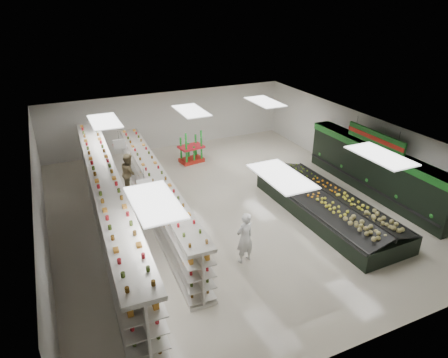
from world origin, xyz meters
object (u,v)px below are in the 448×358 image
gondola_center (156,196)px  shopper_background (129,173)px  gondola_left (109,208)px  produce_island (327,205)px  shopper_main (245,238)px  soda_endcap (191,148)px

gondola_center → shopper_background: gondola_center is taller
shopper_background → gondola_left: bearing=163.7°
gondola_left → shopper_background: (1.43, 3.18, -0.16)m
produce_island → shopper_main: size_ratio=3.84×
gondola_center → produce_island: bearing=-22.2°
produce_island → gondola_center: bearing=155.6°
produce_island → shopper_main: shopper_main is taller
soda_endcap → gondola_left: bearing=-134.4°
gondola_left → gondola_center: 1.98m
gondola_left → produce_island: size_ratio=1.90×
gondola_center → soda_endcap: gondola_center is taller
soda_endcap → shopper_background: shopper_background is taller
produce_island → shopper_main: bearing=-163.7°
produce_island → shopper_background: bearing=140.8°
gondola_center → soda_endcap: size_ratio=7.09×
gondola_left → soda_endcap: gondola_left is taller
soda_endcap → shopper_background: bearing=-150.9°
produce_island → soda_endcap: bearing=111.8°
soda_endcap → shopper_main: (-1.37, -8.83, 0.15)m
produce_island → shopper_background: size_ratio=3.90×
shopper_main → shopper_background: size_ratio=1.02×
gondola_center → shopper_main: bearing=-63.6°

